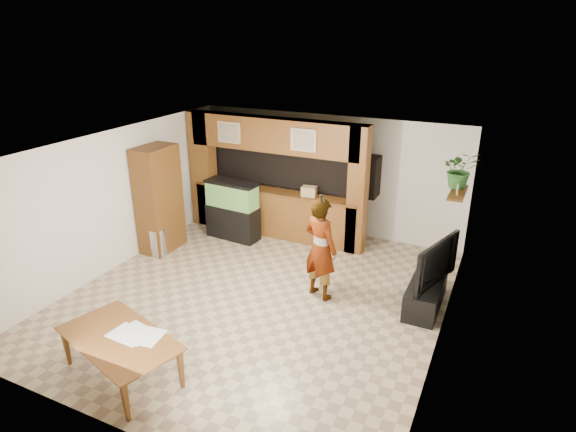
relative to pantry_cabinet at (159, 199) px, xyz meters
The scene contains 22 objects.
floor 3.03m from the pantry_cabinet, 17.66° to the right, with size 6.50×6.50×0.00m, color tan.
ceiling 3.21m from the pantry_cabinet, 17.66° to the right, with size 6.50×6.50×0.00m, color white.
wall_back 3.61m from the pantry_cabinet, 41.52° to the left, with size 6.00×6.00×0.00m, color silver.
wall_left 0.94m from the pantry_cabinet, 109.24° to the right, with size 6.50×6.50×0.00m, color silver.
wall_right 5.77m from the pantry_cabinet, ahead, with size 6.50×6.50×0.00m, color silver.
partition 2.51m from the pantry_cabinet, 45.42° to the left, with size 4.20×0.99×2.60m.
wall_clock 0.87m from the pantry_cabinet, 152.13° to the left, with size 0.05×0.25×0.25m.
wall_shelf 5.69m from the pantry_cabinet, 11.12° to the left, with size 0.25×0.90×0.04m, color brown.
pantry_cabinet is the anchor object (origin of this frame).
trash_can 0.86m from the pantry_cabinet, 66.50° to the right, with size 0.32×0.32×0.58m, color #B2B2B7.
aquarium 1.57m from the pantry_cabinet, 46.31° to the left, with size 1.16×0.44×1.29m.
tv_stand 5.42m from the pantry_cabinet, ahead, with size 0.50×1.37×0.46m, color black.
television 5.36m from the pantry_cabinet, ahead, with size 1.29×0.17×0.74m, color black.
photo_frame 5.67m from the pantry_cabinet, ahead, with size 0.03×0.13×0.18m, color tan.
potted_plant 5.75m from the pantry_cabinet, 13.31° to the left, with size 0.59×0.51×0.65m, color #2A6127.
person 3.67m from the pantry_cabinet, ahead, with size 0.65×0.43×1.78m, color tan.
microphone 3.81m from the pantry_cabinet, ahead, with size 0.04×0.04×0.16m, color black.
dining_table 4.05m from the pantry_cabinet, 59.09° to the right, with size 1.70×0.95×0.60m, color brown.
newspaper_a 3.93m from the pantry_cabinet, 57.03° to the right, with size 0.50×0.36×0.01m, color silver.
newspaper_b 3.97m from the pantry_cabinet, 54.45° to the right, with size 0.54×0.39×0.01m, color silver.
newspaper_c 3.91m from the pantry_cabinet, 55.67° to the right, with size 0.50×0.36×0.01m, color silver.
counter_box 3.06m from the pantry_cabinet, 31.36° to the left, with size 0.31×0.20×0.20m, color tan.
Camera 1 is at (3.53, -6.26, 4.35)m, focal length 30.00 mm.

